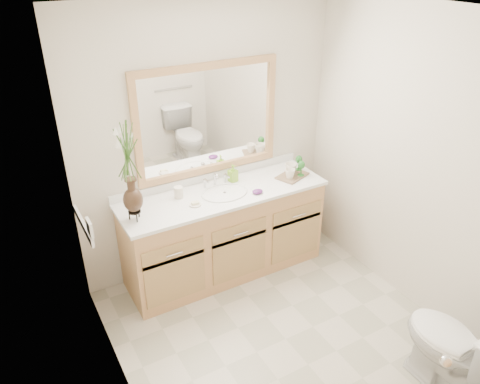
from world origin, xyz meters
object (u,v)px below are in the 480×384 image
soap_bottle (233,174)px  tray (292,176)px  flower_vase (128,161)px  tumbler (179,192)px  toilet (455,350)px

soap_bottle → tray: size_ratio=0.49×
soap_bottle → tray: soap_bottle is taller
flower_vase → tumbler: flower_vase is taller
toilet → tumbler: tumbler is taller
flower_vase → tray: size_ratio=2.49×
toilet → tray: (-0.01, 1.89, 0.47)m
toilet → soap_bottle: size_ratio=5.23×
toilet → flower_vase: flower_vase is taller
tumbler → soap_bottle: (0.54, 0.04, 0.02)m
tumbler → soap_bottle: soap_bottle is taller
flower_vase → tray: 1.58m
toilet → tumbler: bearing=-62.3°
tray → tumbler: bearing=151.2°
flower_vase → soap_bottle: size_ratio=5.10×
tumbler → soap_bottle: size_ratio=0.68×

